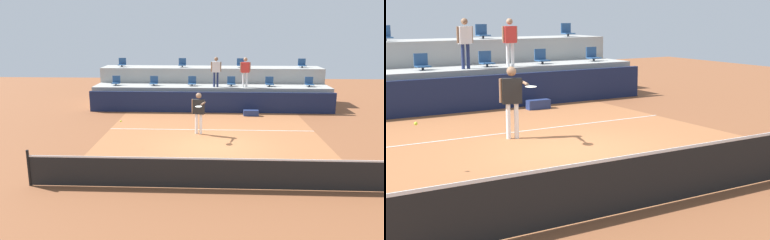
# 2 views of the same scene
# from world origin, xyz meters

# --- Properties ---
(ground_plane) EXTENTS (40.00, 40.00, 0.00)m
(ground_plane) POSITION_xyz_m (0.00, 0.00, 0.00)
(ground_plane) COLOR brown
(court_inner_paint) EXTENTS (9.00, 10.00, 0.01)m
(court_inner_paint) POSITION_xyz_m (0.00, 1.00, 0.00)
(court_inner_paint) COLOR #A36038
(court_inner_paint) RESTS_ON ground_plane
(court_service_line) EXTENTS (9.00, 0.06, 0.00)m
(court_service_line) POSITION_xyz_m (0.00, 2.40, 0.01)
(court_service_line) COLOR silver
(court_service_line) RESTS_ON ground_plane
(tennis_net) EXTENTS (10.48, 0.08, 1.07)m
(tennis_net) POSITION_xyz_m (0.00, -4.00, 0.50)
(tennis_net) COLOR black
(tennis_net) RESTS_ON ground_plane
(sponsor_backboard) EXTENTS (13.00, 0.16, 1.10)m
(sponsor_backboard) POSITION_xyz_m (0.00, 6.00, 0.55)
(sponsor_backboard) COLOR #141E42
(sponsor_backboard) RESTS_ON ground_plane
(seating_tier_lower) EXTENTS (13.00, 1.80, 1.25)m
(seating_tier_lower) POSITION_xyz_m (0.00, 7.30, 0.62)
(seating_tier_lower) COLOR #9E9E99
(seating_tier_lower) RESTS_ON ground_plane
(seating_tier_upper) EXTENTS (13.00, 1.80, 2.10)m
(seating_tier_upper) POSITION_xyz_m (0.00, 9.10, 1.05)
(seating_tier_upper) COLOR #9E9E99
(seating_tier_upper) RESTS_ON ground_plane
(stadium_chair_lower_far_left) EXTENTS (0.44, 0.40, 0.52)m
(stadium_chair_lower_far_left) POSITION_xyz_m (-5.34, 7.23, 1.46)
(stadium_chair_lower_far_left) COLOR #2D2D33
(stadium_chair_lower_far_left) RESTS_ON seating_tier_lower
(stadium_chair_lower_left) EXTENTS (0.44, 0.40, 0.52)m
(stadium_chair_lower_left) POSITION_xyz_m (-3.20, 7.23, 1.46)
(stadium_chair_lower_left) COLOR #2D2D33
(stadium_chair_lower_left) RESTS_ON seating_tier_lower
(stadium_chair_lower_mid_left) EXTENTS (0.44, 0.40, 0.52)m
(stadium_chair_lower_mid_left) POSITION_xyz_m (-1.07, 7.23, 1.46)
(stadium_chair_lower_mid_left) COLOR #2D2D33
(stadium_chair_lower_mid_left) RESTS_ON seating_tier_lower
(stadium_chair_lower_mid_right) EXTENTS (0.44, 0.40, 0.52)m
(stadium_chair_lower_mid_right) POSITION_xyz_m (1.11, 7.23, 1.46)
(stadium_chair_lower_mid_right) COLOR #2D2D33
(stadium_chair_lower_mid_right) RESTS_ON seating_tier_lower
(stadium_chair_lower_right) EXTENTS (0.44, 0.40, 0.52)m
(stadium_chair_lower_right) POSITION_xyz_m (3.21, 7.23, 1.46)
(stadium_chair_lower_right) COLOR #2D2D33
(stadium_chair_lower_right) RESTS_ON seating_tier_lower
(stadium_chair_lower_far_right) EXTENTS (0.44, 0.40, 0.52)m
(stadium_chair_lower_far_right) POSITION_xyz_m (5.37, 7.23, 1.46)
(stadium_chair_lower_far_right) COLOR #2D2D33
(stadium_chair_lower_far_right) RESTS_ON seating_tier_lower
(stadium_chair_upper_far_left) EXTENTS (0.44, 0.40, 0.52)m
(stadium_chair_upper_far_left) POSITION_xyz_m (-5.36, 9.03, 2.31)
(stadium_chair_upper_far_left) COLOR #2D2D33
(stadium_chair_upper_far_left) RESTS_ON seating_tier_upper
(stadium_chair_upper_left) EXTENTS (0.44, 0.40, 0.52)m
(stadium_chair_upper_left) POSITION_xyz_m (-1.73, 9.03, 2.31)
(stadium_chair_upper_left) COLOR #2D2D33
(stadium_chair_upper_left) RESTS_ON seating_tier_upper
(stadium_chair_upper_right) EXTENTS (0.44, 0.40, 0.52)m
(stadium_chair_upper_right) POSITION_xyz_m (1.74, 9.03, 2.31)
(stadium_chair_upper_right) COLOR #2D2D33
(stadium_chair_upper_right) RESTS_ON seating_tier_upper
(stadium_chair_upper_far_right) EXTENTS (0.44, 0.40, 0.52)m
(stadium_chair_upper_far_right) POSITION_xyz_m (5.33, 9.03, 2.31)
(stadium_chair_upper_far_right) COLOR #2D2D33
(stadium_chair_upper_far_right) RESTS_ON seating_tier_upper
(tennis_player) EXTENTS (0.60, 1.31, 1.77)m
(tennis_player) POSITION_xyz_m (-0.54, 1.70, 1.09)
(tennis_player) COLOR white
(tennis_player) RESTS_ON ground_plane
(spectator_leaning_on_rail) EXTENTS (0.57, 0.24, 1.62)m
(spectator_leaning_on_rail) POSITION_xyz_m (0.25, 6.85, 2.22)
(spectator_leaning_on_rail) COLOR navy
(spectator_leaning_on_rail) RESTS_ON seating_tier_lower
(spectator_in_grey) EXTENTS (0.57, 0.22, 1.60)m
(spectator_in_grey) POSITION_xyz_m (1.82, 6.85, 2.20)
(spectator_in_grey) COLOR white
(spectator_in_grey) RESTS_ON seating_tier_lower
(tennis_ball) EXTENTS (0.07, 0.07, 0.07)m
(tennis_ball) POSITION_xyz_m (-3.41, -0.13, 0.98)
(tennis_ball) COLOR #CCE033
(equipment_bag) EXTENTS (0.76, 0.28, 0.30)m
(equipment_bag) POSITION_xyz_m (2.04, 5.29, 0.15)
(equipment_bag) COLOR navy
(equipment_bag) RESTS_ON ground_plane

